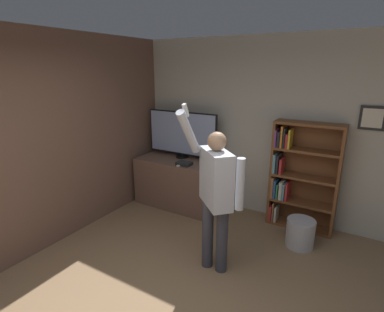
{
  "coord_description": "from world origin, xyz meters",
  "views": [
    {
      "loc": [
        1.32,
        -1.52,
        2.25
      ],
      "look_at": [
        -0.63,
        1.77,
        1.11
      ],
      "focal_mm": 28.0,
      "sensor_mm": 36.0,
      "label": 1
    }
  ],
  "objects_px": {
    "bookshelf": "(298,176)",
    "waste_bin": "(300,233)",
    "television": "(182,134)",
    "game_console": "(184,164)",
    "person": "(216,189)"
  },
  "relations": [
    {
      "from": "television",
      "to": "bookshelf",
      "type": "bearing_deg",
      "value": 3.9
    },
    {
      "from": "game_console",
      "to": "person",
      "type": "distance_m",
      "value": 1.48
    },
    {
      "from": "game_console",
      "to": "waste_bin",
      "type": "relative_size",
      "value": 0.61
    },
    {
      "from": "game_console",
      "to": "person",
      "type": "bearing_deg",
      "value": -44.47
    },
    {
      "from": "television",
      "to": "game_console",
      "type": "xyz_separation_m",
      "value": [
        0.25,
        -0.34,
        -0.38
      ]
    },
    {
      "from": "television",
      "to": "person",
      "type": "relative_size",
      "value": 0.66
    },
    {
      "from": "game_console",
      "to": "bookshelf",
      "type": "distance_m",
      "value": 1.68
    },
    {
      "from": "bookshelf",
      "to": "television",
      "type": "bearing_deg",
      "value": -176.1
    },
    {
      "from": "waste_bin",
      "to": "television",
      "type": "bearing_deg",
      "value": 169.11
    },
    {
      "from": "television",
      "to": "person",
      "type": "height_order",
      "value": "person"
    },
    {
      "from": "bookshelf",
      "to": "waste_bin",
      "type": "bearing_deg",
      "value": -69.34
    },
    {
      "from": "waste_bin",
      "to": "bookshelf",
      "type": "bearing_deg",
      "value": 110.66
    },
    {
      "from": "television",
      "to": "bookshelf",
      "type": "height_order",
      "value": "television"
    },
    {
      "from": "bookshelf",
      "to": "waste_bin",
      "type": "relative_size",
      "value": 4.17
    },
    {
      "from": "game_console",
      "to": "waste_bin",
      "type": "distance_m",
      "value": 1.92
    }
  ]
}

